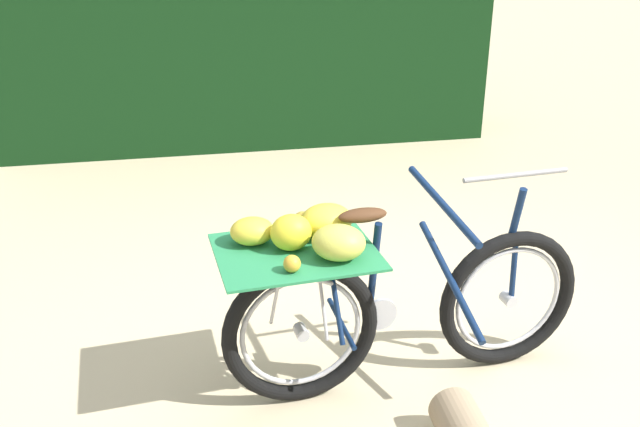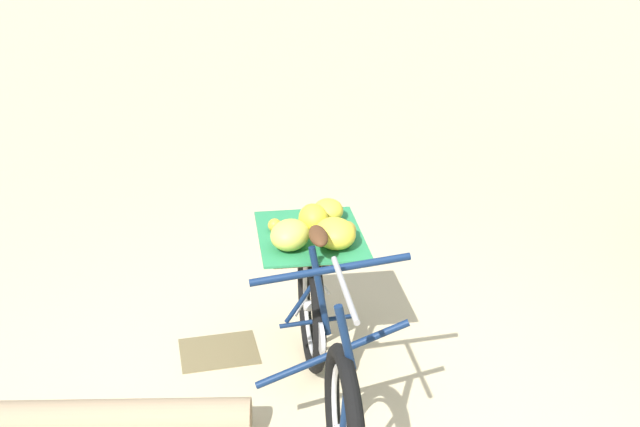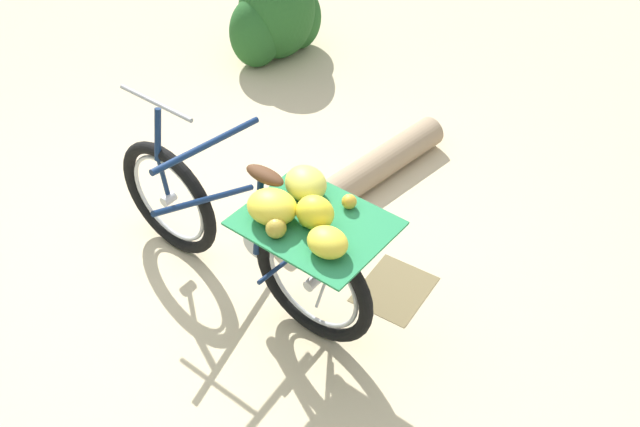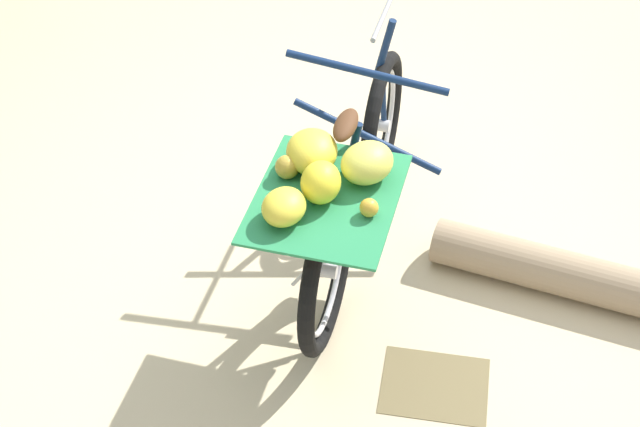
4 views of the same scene
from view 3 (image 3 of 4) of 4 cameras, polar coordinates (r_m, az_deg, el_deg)
name	(u,v)px [view 3 (image 3 of 4)]	position (r m, az deg, el deg)	size (l,w,h in m)	color
ground_plane	(205,288)	(4.03, -9.36, -6.00)	(60.00, 60.00, 0.00)	beige
bicycle	(252,230)	(3.60, -5.58, -1.35)	(0.72, 1.80, 1.03)	black
fallen_log	(360,177)	(4.57, 3.29, 3.01)	(0.21, 0.21, 1.50)	#9E8466
shrub_cluster	(276,15)	(5.98, -3.59, 15.84)	(0.88, 0.60, 0.84)	#235623
leaf_litter_patch	(394,289)	(3.99, 6.09, -6.15)	(0.44, 0.36, 0.01)	olive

